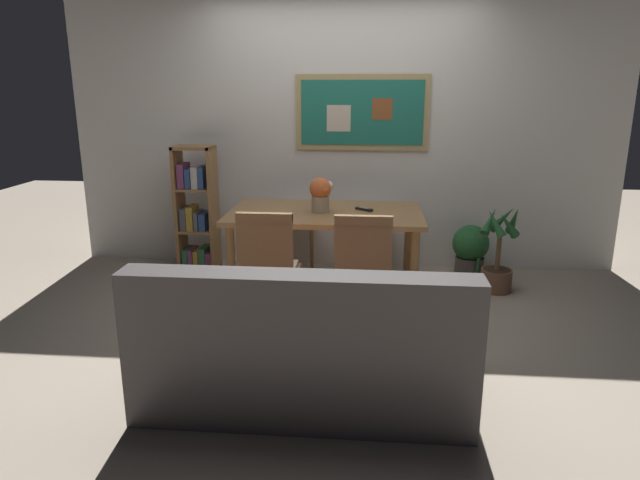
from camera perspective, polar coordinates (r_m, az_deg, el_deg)
ground_plane at (r=4.36m, az=1.08°, el=-8.05°), size 12.00×12.00×0.00m
wall_back_with_painting at (r=5.48m, az=2.33°, el=10.87°), size 5.20×0.14×2.60m
dining_table at (r=4.67m, az=0.55°, el=1.85°), size 1.58×0.93×0.73m
dining_chair_near_left at (r=3.96m, az=-5.25°, el=-2.23°), size 0.40×0.41×0.91m
dining_chair_near_right at (r=3.88m, az=4.33°, el=-2.59°), size 0.40×0.41×0.91m
dining_chair_far_right at (r=5.47m, az=4.97°, el=2.71°), size 0.40×0.41×0.91m
dining_chair_far_left at (r=5.56m, az=-2.33°, el=2.95°), size 0.40×0.41×0.91m
leather_couch at (r=3.20m, az=-1.59°, el=-10.99°), size 1.80×0.84×0.84m
bookshelf at (r=5.48m, az=-12.32°, el=2.56°), size 0.36×0.28×1.19m
potted_ivy at (r=5.42m, az=14.88°, el=-0.92°), size 0.34×0.34×0.54m
potted_palm at (r=5.09m, az=17.49°, el=-1.78°), size 0.34×0.35×0.77m
flower_vase at (r=4.59m, az=0.07°, el=4.74°), size 0.20×0.18×0.28m
tv_remote at (r=4.69m, az=4.45°, el=3.12°), size 0.15×0.13×0.02m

